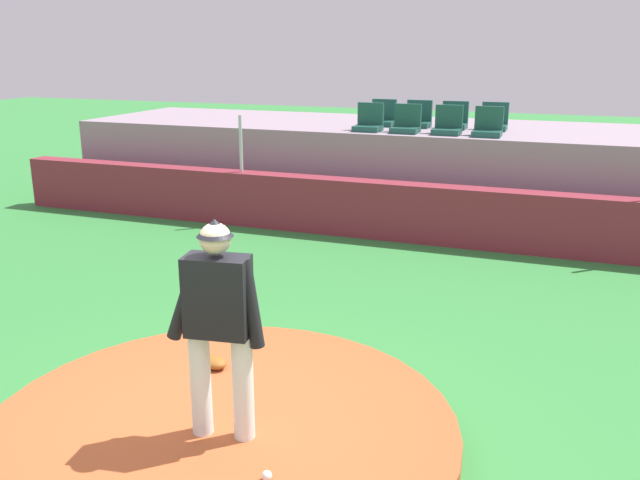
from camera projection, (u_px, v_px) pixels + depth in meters
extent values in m
plane|color=#328039|center=(222.00, 449.00, 5.49)|extent=(60.00, 60.00, 0.00)
cylinder|color=#AF522A|center=(221.00, 436.00, 5.45)|extent=(3.83, 3.83, 0.26)
cylinder|color=white|center=(201.00, 383.00, 5.16)|extent=(0.16, 0.16, 0.84)
cylinder|color=white|center=(243.00, 388.00, 5.10)|extent=(0.16, 0.16, 0.84)
cube|color=black|center=(218.00, 296.00, 4.93)|extent=(0.51, 0.32, 0.61)
cylinder|color=black|center=(186.00, 298.00, 4.99)|extent=(0.35, 0.16, 0.68)
cylinder|color=black|center=(251.00, 303.00, 4.89)|extent=(0.21, 0.14, 0.69)
sphere|color=beige|center=(215.00, 239.00, 4.81)|extent=(0.23, 0.23, 0.23)
cone|color=black|center=(215.00, 228.00, 4.78)|extent=(0.31, 0.31, 0.13)
sphere|color=white|center=(267.00, 476.00, 4.68)|extent=(0.07, 0.07, 0.07)
ellipsoid|color=brown|center=(213.00, 362.00, 6.31)|extent=(0.34, 0.27, 0.11)
cube|color=maroon|center=(409.00, 212.00, 11.25)|extent=(15.52, 0.40, 0.97)
cylinder|color=silver|center=(241.00, 144.00, 12.02)|extent=(0.06, 0.06, 1.02)
cube|color=gray|center=(437.00, 168.00, 13.29)|extent=(14.35, 3.41, 1.66)
cube|color=#1C4E42|center=(368.00, 128.00, 12.27)|extent=(0.48, 0.44, 0.10)
cube|color=#1C4E42|center=(371.00, 114.00, 12.36)|extent=(0.48, 0.08, 0.40)
cube|color=#1C4E42|center=(405.00, 130.00, 12.02)|extent=(0.48, 0.44, 0.10)
cube|color=#1C4E42|center=(408.00, 115.00, 12.11)|extent=(0.48, 0.08, 0.40)
cube|color=#1C4E42|center=(447.00, 132.00, 11.80)|extent=(0.48, 0.44, 0.10)
cube|color=#1C4E42|center=(449.00, 116.00, 11.89)|extent=(0.48, 0.08, 0.40)
cube|color=#1C4E42|center=(487.00, 134.00, 11.54)|extent=(0.48, 0.44, 0.10)
cube|color=#1C4E42|center=(489.00, 118.00, 11.63)|extent=(0.48, 0.08, 0.40)
cube|color=#1C4E42|center=(382.00, 123.00, 13.07)|extent=(0.48, 0.44, 0.10)
cube|color=#1C4E42|center=(384.00, 109.00, 13.16)|extent=(0.48, 0.08, 0.40)
cube|color=#1C4E42|center=(417.00, 125.00, 12.85)|extent=(0.48, 0.44, 0.10)
cube|color=#1C4E42|center=(420.00, 111.00, 12.94)|extent=(0.48, 0.08, 0.40)
cube|color=#1C4E42|center=(453.00, 126.00, 12.60)|extent=(0.48, 0.44, 0.10)
cube|color=#1C4E42|center=(456.00, 112.00, 12.70)|extent=(0.48, 0.08, 0.40)
cube|color=#1C4E42|center=(493.00, 128.00, 12.39)|extent=(0.48, 0.44, 0.10)
cube|color=#1C4E42|center=(495.00, 113.00, 12.48)|extent=(0.48, 0.08, 0.40)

